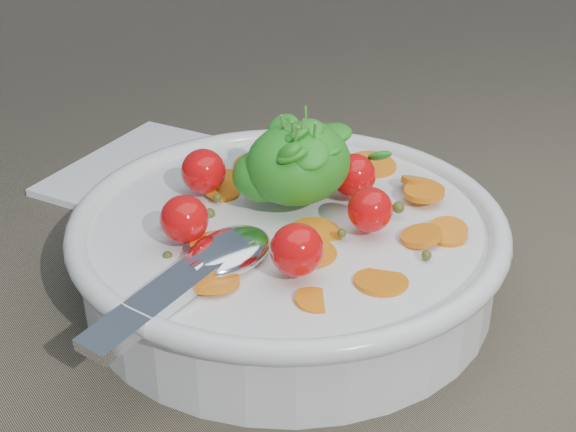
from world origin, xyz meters
TOP-DOWN VIEW (x-y plane):
  - ground at (0.00, 0.00)m, footprint 6.00×6.00m
  - bowl at (0.00, 0.03)m, footprint 0.34×0.31m
  - napkin at (0.01, 0.25)m, footprint 0.23×0.22m

SIDE VIEW (x-z plane):
  - ground at x=0.00m, z-range 0.00..0.00m
  - napkin at x=0.01m, z-range 0.00..0.01m
  - bowl at x=0.00m, z-range -0.03..0.10m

